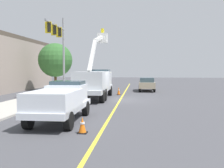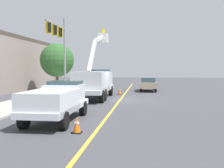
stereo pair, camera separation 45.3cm
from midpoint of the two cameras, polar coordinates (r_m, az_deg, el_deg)
The scene contains 10 objects.
ground at distance 22.75m, azimuth 1.28°, elevation -3.54°, with size 120.00×120.00×0.00m, color #47474C.
sidewalk_far_side at distance 24.47m, azimuth -16.22°, elevation -3.05°, with size 60.00×3.60×0.12m, color #B2ADA3.
lane_centre_stripe at distance 22.75m, azimuth 1.28°, elevation -3.53°, with size 50.00×0.16×0.01m, color yellow.
utility_bucket_truck at distance 23.69m, azimuth -4.40°, elevation 0.61°, with size 8.28×2.81×6.63m.
service_pickup_truck at distance 13.58m, azimuth -12.42°, elevation -3.58°, with size 5.67×2.34×2.06m.
passing_minivan at distance 31.97m, azimuth 7.34°, elevation 0.18°, with size 4.86×2.08×1.69m.
traffic_cone_leading at distance 11.12m, azimuth -7.81°, elevation -9.11°, with size 0.40×0.40×0.70m.
traffic_cone_mid_front at distance 27.08m, azimuth 1.03°, elevation -1.57°, with size 0.40×0.40×0.83m.
traffic_signal_mast at distance 26.50m, azimuth -12.26°, elevation 9.23°, with size 5.47×0.66×8.17m.
street_tree_right at distance 33.28m, azimuth -12.95°, elevation 5.22°, with size 4.29×4.29×6.01m.
Camera 1 is at (-22.47, -2.34, 2.75)m, focal length 40.90 mm.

